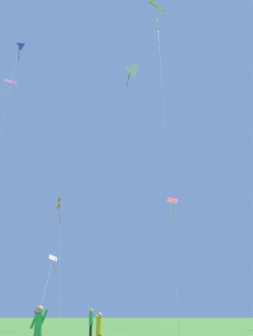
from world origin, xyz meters
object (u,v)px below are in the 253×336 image
(kite_black_large, at_px, (52,263))
(person_in_blue_jacket, at_px, (91,322))
(kite_orange_box, at_px, (59,205))
(kite_blue_delta, at_px, (19,45))
(kite_yellow_diamond, at_px, (157,18))
(person_near_tree, at_px, (38,329))
(kite_white_distant, at_px, (130,69))
(kite_red_high, at_px, (172,206))
(person_in_red_shirt, at_px, (38,323))
(person_with_spool, at_px, (99,330))
(kite_pink_low, at_px, (2,93))

(kite_black_large, relative_size, person_in_blue_jacket, 6.16)
(kite_orange_box, bearing_deg, kite_black_large, 108.69)
(kite_blue_delta, bearing_deg, kite_yellow_diamond, -39.70)
(person_near_tree, bearing_deg, kite_white_distant, 84.70)
(kite_black_large, xyz_separation_m, person_in_blue_jacket, (6.52, -13.23, -5.16))
(kite_red_high, distance_m, kite_black_large, 20.36)
(person_in_red_shirt, bearing_deg, kite_blue_delta, 126.31)
(kite_red_high, xyz_separation_m, kite_black_large, (-12.57, -13.10, -9.23))
(person_in_blue_jacket, bearing_deg, kite_red_high, 77.05)
(kite_white_distant, relative_size, person_with_spool, 16.05)
(kite_black_large, relative_size, person_with_spool, 7.20)
(person_in_red_shirt, bearing_deg, kite_red_high, 74.40)
(kite_blue_delta, xyz_separation_m, kite_black_large, (4.43, 4.36, -23.65))
(kite_white_distant, relative_size, person_near_tree, 14.27)
(kite_black_large, distance_m, person_in_red_shirt, 17.66)
(person_with_spool, bearing_deg, person_in_red_shirt, 127.78)
(kite_orange_box, relative_size, kite_black_large, 1.04)
(person_with_spool, bearing_deg, person_near_tree, -121.54)
(kite_red_high, distance_m, person_in_blue_jacket, 30.61)
(kite_yellow_diamond, relative_size, person_in_red_shirt, 12.43)
(kite_red_high, height_order, kite_white_distant, kite_white_distant)
(person_near_tree, height_order, person_with_spool, person_near_tree)
(kite_black_large, relative_size, person_near_tree, 6.40)
(kite_pink_low, relative_size, kite_yellow_diamond, 0.91)
(kite_pink_low, bearing_deg, person_near_tree, -54.25)
(person_in_blue_jacket, height_order, person_with_spool, person_in_blue_jacket)
(kite_blue_delta, height_order, kite_black_large, kite_blue_delta)
(kite_red_high, relative_size, person_near_tree, 9.98)
(kite_pink_low, bearing_deg, kite_red_high, 61.13)
(kite_pink_low, distance_m, kite_blue_delta, 14.72)
(kite_orange_box, distance_m, person_with_spool, 20.12)
(kite_blue_delta, distance_m, person_in_blue_jacket, 32.06)
(kite_blue_delta, xyz_separation_m, person_with_spool, (12.79, -17.12, -28.96))
(kite_white_distant, distance_m, person_with_spool, 26.54)
(kite_pink_low, height_order, person_in_red_shirt, kite_pink_low)
(kite_red_high, relative_size, kite_blue_delta, 0.56)
(kite_yellow_diamond, height_order, person_near_tree, kite_yellow_diamond)
(kite_white_distant, relative_size, person_in_blue_jacket, 13.72)
(person_near_tree, relative_size, person_in_red_shirt, 0.97)
(kite_black_large, bearing_deg, person_in_red_shirt, -75.06)
(kite_pink_low, bearing_deg, kite_orange_box, 66.03)
(kite_orange_box, height_order, kite_blue_delta, kite_blue_delta)
(kite_orange_box, bearing_deg, kite_yellow_diamond, -52.40)
(kite_pink_low, xyz_separation_m, person_in_red_shirt, (5.84, -3.92, -16.84))
(kite_black_large, distance_m, person_in_blue_jacket, 15.62)
(person_with_spool, bearing_deg, person_in_blue_jacket, 102.59)
(kite_red_high, bearing_deg, kite_white_distant, -101.57)
(kite_red_high, height_order, person_near_tree, kite_red_high)
(kite_pink_low, relative_size, person_in_red_shirt, 11.37)
(kite_white_distant, bearing_deg, kite_orange_box, 161.33)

